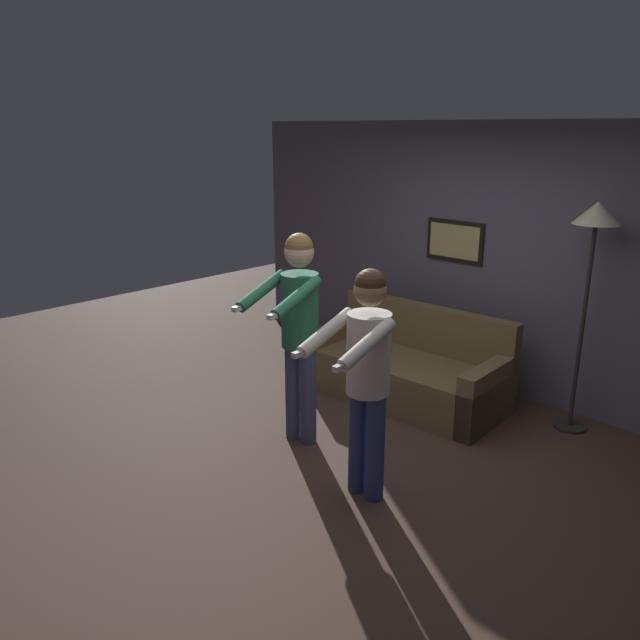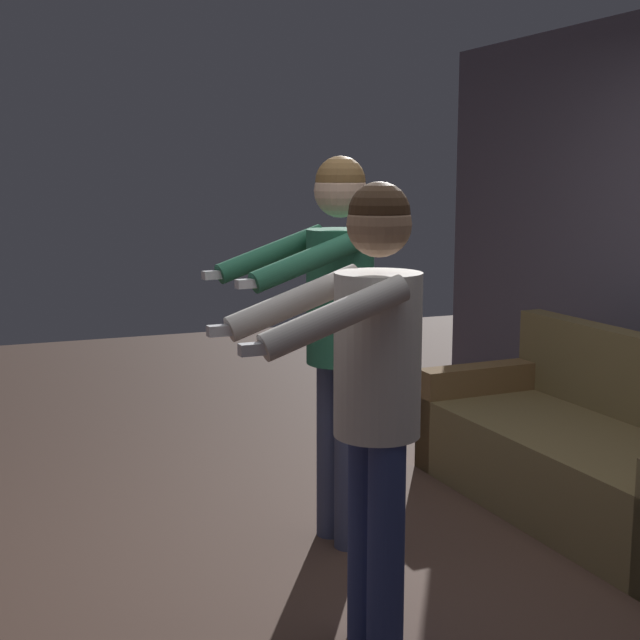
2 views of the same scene
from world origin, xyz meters
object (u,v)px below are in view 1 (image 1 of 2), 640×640
couch (407,371)px  torchiere_lamp (594,238)px  person_standing_right (367,365)px  person_standing_left (298,319)px

couch → torchiere_lamp: 2.05m
torchiere_lamp → person_standing_right: 2.27m
couch → person_standing_right: bearing=-63.2°
couch → person_standing_right: 1.92m
couch → person_standing_left: size_ratio=1.10×
person_standing_left → person_standing_right: bearing=-14.8°
person_standing_left → person_standing_right: 0.95m
couch → person_standing_left: bearing=-95.0°
torchiere_lamp → person_standing_left: 2.46m
couch → person_standing_left: 1.56m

